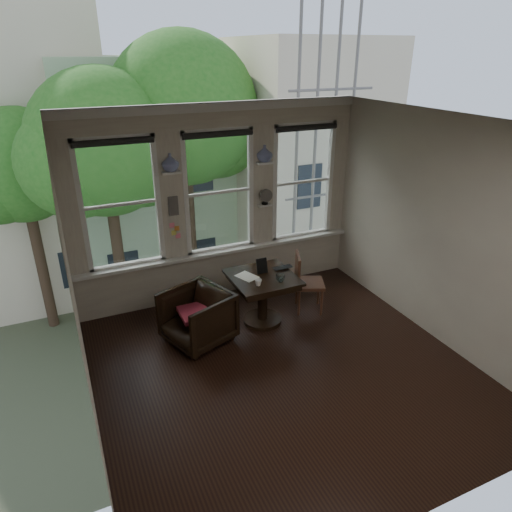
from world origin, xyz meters
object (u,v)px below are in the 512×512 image
armchair_left (197,317)px  laptop (284,269)px  side_chair_right (310,283)px  mug (258,283)px  table (263,299)px

armchair_left → laptop: (1.38, 0.14, 0.39)m
side_chair_right → mug: side_chair_right is taller
laptop → mug: bearing=-151.5°
laptop → table: bearing=-170.3°
armchair_left → mug: (0.84, -0.15, 0.42)m
laptop → mug: 0.61m
armchair_left → side_chair_right: size_ratio=0.89×
side_chair_right → laptop: side_chair_right is taller
laptop → mug: mug is taller
table → mug: bearing=-127.2°
table → armchair_left: 1.01m
table → armchair_left: table is taller
mug → side_chair_right: bearing=14.4°
table → laptop: size_ratio=3.03×
table → armchair_left: (-1.01, -0.08, -0.00)m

